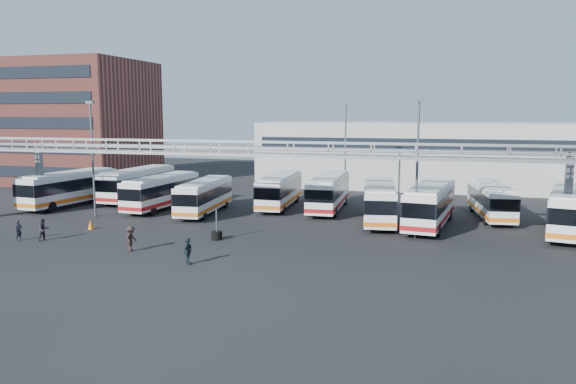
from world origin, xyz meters
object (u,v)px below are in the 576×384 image
(bus_6, at_px, (379,201))
(pedestrian_b, at_px, (44,230))
(bus_4, at_px, (280,189))
(bus_9, at_px, (569,209))
(light_pole_left, at_px, (92,153))
(pedestrian_d, at_px, (188,251))
(bus_8, at_px, (491,199))
(pedestrian_c, at_px, (131,239))
(pedestrian_a, at_px, (19,230))
(light_pole_mid, at_px, (417,161))
(bus_3, at_px, (204,195))
(tire_stack, at_px, (217,235))
(bus_5, at_px, (329,191))
(bus_2, at_px, (162,191))
(bus_1, at_px, (138,183))
(bus_0, at_px, (69,187))
(bus_7, at_px, (430,204))
(light_pole_back, at_px, (345,147))
(cone_right, at_px, (91,225))

(bus_6, bearing_deg, pedestrian_b, -156.44)
(bus_4, relative_size, bus_9, 0.91)
(light_pole_left, distance_m, pedestrian_d, 20.12)
(light_pole_left, bearing_deg, bus_8, 14.68)
(bus_8, relative_size, pedestrian_c, 6.01)
(pedestrian_a, bearing_deg, pedestrian_d, -91.24)
(light_pole_mid, relative_size, pedestrian_c, 5.96)
(bus_3, xyz_separation_m, tire_stack, (5.37, -9.74, -1.32))
(bus_4, height_order, bus_5, bus_5)
(pedestrian_b, distance_m, pedestrian_c, 7.86)
(bus_2, distance_m, tire_stack, 15.17)
(bus_4, distance_m, pedestrian_a, 23.72)
(bus_5, distance_m, bus_6, 6.93)
(bus_2, distance_m, bus_8, 30.42)
(bus_1, relative_size, bus_2, 1.05)
(bus_1, relative_size, bus_6, 1.01)
(light_pole_left, bearing_deg, light_pole_mid, -2.05)
(pedestrian_b, bearing_deg, bus_4, -7.81)
(bus_5, bearing_deg, bus_0, -172.81)
(bus_0, bearing_deg, bus_4, 19.90)
(bus_4, bearing_deg, pedestrian_b, -127.43)
(bus_2, relative_size, bus_8, 1.04)
(bus_3, relative_size, bus_7, 0.89)
(bus_9, bearing_deg, pedestrian_c, -143.02)
(light_pole_left, height_order, tire_stack, light_pole_left)
(light_pole_mid, bearing_deg, bus_3, 164.94)
(bus_5, bearing_deg, bus_2, -170.32)
(bus_5, relative_size, bus_6, 1.00)
(bus_8, xyz_separation_m, bus_9, (5.25, -5.19, 0.23))
(bus_2, height_order, bus_8, bus_2)
(light_pole_back, height_order, pedestrian_c, light_pole_back)
(bus_1, bearing_deg, light_pole_mid, -17.86)
(bus_5, xyz_separation_m, pedestrian_d, (-4.26, -21.24, -1.01))
(pedestrian_a, height_order, cone_right, pedestrian_a)
(bus_1, height_order, cone_right, bus_1)
(light_pole_left, distance_m, cone_right, 7.83)
(bus_0, height_order, bus_6, bus_0)
(light_pole_mid, height_order, bus_9, light_pole_mid)
(light_pole_mid, bearing_deg, bus_7, 79.19)
(bus_4, distance_m, bus_5, 5.00)
(light_pole_left, bearing_deg, bus_1, 97.97)
(light_pole_back, distance_m, bus_6, 11.34)
(bus_2, relative_size, pedestrian_a, 6.96)
(bus_0, height_order, pedestrian_a, bus_0)
(bus_3, distance_m, bus_5, 11.65)
(bus_9, xyz_separation_m, pedestrian_b, (-36.97, -13.03, -1.11))
(light_pole_mid, height_order, bus_3, light_pole_mid)
(bus_0, relative_size, cone_right, 15.31)
(bus_0, distance_m, bus_2, 9.69)
(light_pole_back, xyz_separation_m, bus_5, (-0.62, -5.10, -3.88))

